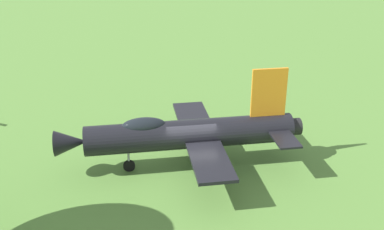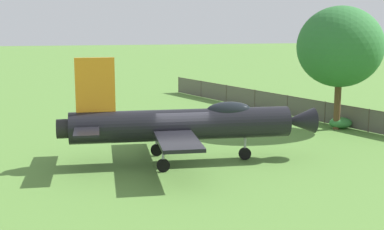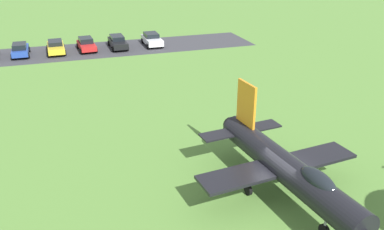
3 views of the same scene
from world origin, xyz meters
name	(u,v)px [view 3 (image 3 of 3)]	position (x,y,z in m)	size (l,w,h in m)	color
ground_plane	(282,199)	(0.00, 0.00, 0.00)	(200.00, 200.00, 0.00)	#568438
parking_strip	(74,52)	(34.74, 4.69, 0.00)	(44.20, 8.00, 0.00)	#38383D
display_jet	(290,170)	(-0.35, 0.00, 1.90)	(12.43, 8.86, 5.09)	black
parked_car_white	(152,39)	(33.77, -4.84, 0.79)	(4.76, 2.47, 1.51)	silver
parked_car_black	(118,42)	(34.25, -0.57, 0.78)	(4.93, 2.32, 1.49)	black
parked_car_red	(86,44)	(34.67, 3.15, 0.77)	(4.33, 2.13, 1.51)	red
parked_car_yellow	(56,47)	(35.05, 6.64, 0.74)	(4.84, 2.38, 1.39)	gold
parked_car_blue	(20,49)	(35.30, 10.52, 0.78)	(4.51, 2.28, 1.52)	#23429E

